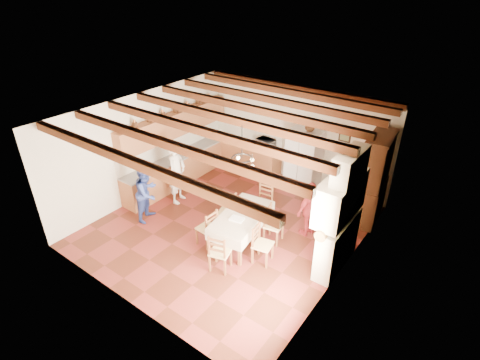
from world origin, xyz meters
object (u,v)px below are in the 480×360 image
at_px(person_woman_red, 310,209).
at_px(microwave, 266,144).
at_px(chair_right_far, 274,225).
at_px(person_woman_blue, 147,193).
at_px(person_man, 177,173).
at_px(hutch, 374,179).
at_px(dining_table, 242,217).
at_px(chair_right_near, 263,244).
at_px(chair_end_far, 263,203).
at_px(chair_left_near, 207,227).
at_px(chair_end_near, 220,251).
at_px(refrigerator, 304,160).
at_px(chair_left_far, 227,211).

distance_m(person_woman_red, microwave, 3.36).
distance_m(chair_right_far, person_woman_blue, 3.39).
bearing_deg(chair_right_far, person_man, 81.77).
bearing_deg(hutch, dining_table, -133.11).
bearing_deg(person_man, chair_right_near, -118.90).
xyz_separation_m(chair_end_far, microwave, (-1.34, 2.16, 0.58)).
xyz_separation_m(chair_left_near, person_man, (-1.94, 1.01, 0.42)).
bearing_deg(chair_left_near, microwave, -164.33).
height_order(hutch, chair_end_near, hutch).
distance_m(refrigerator, person_woman_red, 2.35).
bearing_deg(person_woman_blue, chair_end_near, -115.33).
relative_size(dining_table, person_man, 1.05).
bearing_deg(chair_left_far, person_woman_red, 102.64).
bearing_deg(chair_right_near, dining_table, 59.09).
distance_m(refrigerator, chair_end_near, 4.32).
bearing_deg(microwave, hutch, 1.56).
relative_size(hutch, chair_left_far, 2.48).
bearing_deg(dining_table, person_woman_red, 46.95).
xyz_separation_m(chair_right_near, chair_end_far, (-0.95, 1.45, 0.00)).
height_order(person_man, person_woman_blue, person_man).
xyz_separation_m(person_man, person_woman_red, (3.72, 0.79, -0.17)).
xyz_separation_m(hutch, chair_left_near, (-2.74, -3.35, -0.71)).
distance_m(chair_left_near, chair_end_far, 1.76).
bearing_deg(chair_left_far, dining_table, 52.84).
bearing_deg(person_man, hutch, -79.68).
relative_size(chair_left_near, chair_right_near, 1.00).
relative_size(hutch, chair_end_near, 2.48).
bearing_deg(chair_end_far, microwave, 116.21).
bearing_deg(hutch, chair_right_near, -118.84).
bearing_deg(person_woman_red, person_man, -61.51).
relative_size(refrigerator, microwave, 3.28).
bearing_deg(chair_end_far, chair_right_far, -47.35).
bearing_deg(person_woman_red, dining_table, -26.60).
height_order(refrigerator, chair_end_far, refrigerator).
distance_m(chair_left_far, chair_right_near, 1.57).
bearing_deg(person_man, chair_end_near, -135.02).
distance_m(hutch, chair_end_far, 2.89).
height_order(dining_table, chair_right_near, chair_right_near).
bearing_deg(chair_right_near, chair_end_far, 23.23).
distance_m(dining_table, chair_left_near, 0.86).
xyz_separation_m(dining_table, person_woman_red, (1.16, 1.24, 0.03)).
height_order(chair_right_far, person_woman_red, person_woman_red).
height_order(chair_right_far, person_man, person_man).
distance_m(chair_end_near, person_woman_red, 2.51).
xyz_separation_m(chair_left_near, person_woman_blue, (-1.95, -0.08, 0.29)).
relative_size(hutch, chair_right_far, 2.48).
relative_size(dining_table, chair_right_far, 1.98).
distance_m(chair_left_far, chair_end_far, 1.02).
distance_m(dining_table, chair_left_far, 0.74).
height_order(refrigerator, person_man, refrigerator).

